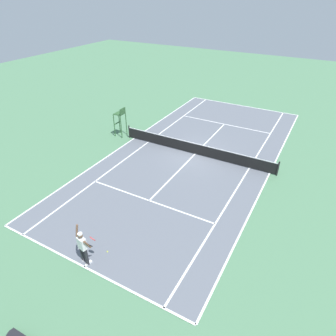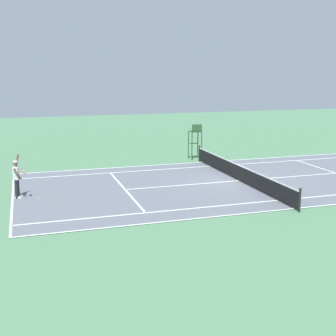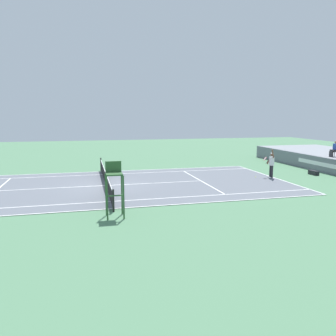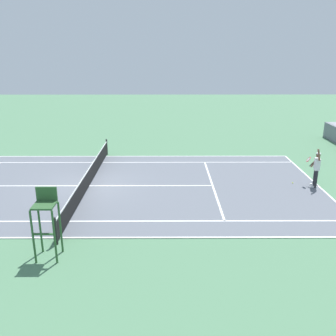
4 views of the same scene
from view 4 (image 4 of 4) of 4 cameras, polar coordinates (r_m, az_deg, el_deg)
ground_plane at (r=19.46m, az=-12.11°, el=-2.78°), size 80.00×80.00×0.00m
court at (r=19.46m, az=-12.11°, el=-2.76°), size 11.08×23.88×0.03m
net at (r=19.29m, az=-12.21°, el=-1.33°), size 11.98×0.10×1.07m
tennis_player at (r=20.12m, az=22.07°, el=-0.05°), size 0.82×0.61×2.08m
tennis_ball at (r=20.48m, az=18.85°, el=-2.21°), size 0.07×0.07×0.07m
umpire_chair at (r=12.88m, az=-18.47°, el=-6.93°), size 0.77×0.77×2.44m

